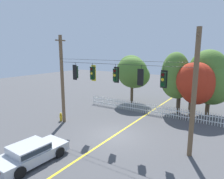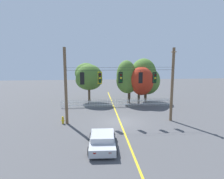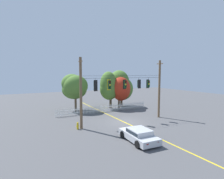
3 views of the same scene
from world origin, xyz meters
name	(u,v)px [view 1 (image 1 of 3)]	position (x,y,z in m)	size (l,w,h in m)	color
ground	(115,135)	(0.00, 0.00, 0.00)	(80.00, 80.00, 0.00)	#4C4C4F
lane_centerline_stripe	(115,135)	(0.00, 0.00, 0.00)	(0.16, 36.00, 0.01)	gold
signal_support_span	(115,85)	(0.00, 0.00, 3.94)	(11.32, 1.10, 7.75)	brown
traffic_signal_northbound_secondary	(76,72)	(-3.85, -0.01, 4.68)	(0.43, 0.38, 1.43)	black
traffic_signal_southbound_primary	(93,73)	(-2.08, 0.01, 4.71)	(0.43, 0.38, 1.40)	black
traffic_signal_westbound_side	(116,75)	(0.05, 0.01, 4.70)	(0.43, 0.38, 1.37)	black
traffic_signal_eastbound_side	(141,77)	(2.08, -0.01, 4.69)	(0.43, 0.38, 1.36)	black
traffic_signal_northbound_primary	(163,79)	(3.62, 0.01, 4.66)	(0.43, 0.38, 1.40)	black
white_picket_fence	(151,109)	(0.34, 6.42, 0.55)	(15.02, 0.06, 1.10)	white
autumn_maple_near_fence	(132,72)	(-3.52, 9.62, 3.88)	(4.07, 3.98, 5.91)	brown
autumn_maple_mid	(176,77)	(2.12, 8.54, 3.75)	(3.29, 2.87, 6.33)	#473828
autumn_oak_far_east	(195,83)	(4.11, 7.91, 3.43)	(3.55, 3.26, 5.37)	brown
autumn_maple_far_west	(210,79)	(5.20, 9.61, 3.68)	(4.39, 3.93, 6.58)	brown
parked_car	(31,152)	(-2.11, -5.85, 0.60)	(2.19, 4.22, 1.15)	#B7BABF
fire_hydrant	(61,117)	(-5.93, 0.00, 0.39)	(0.38, 0.22, 0.78)	gold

